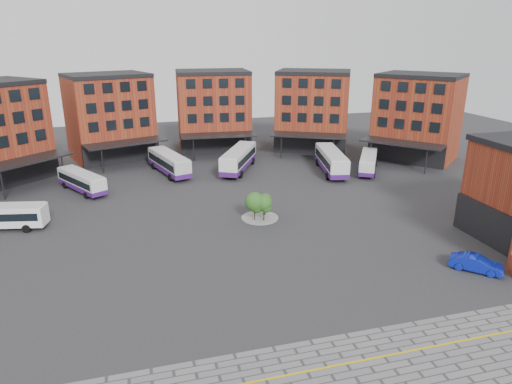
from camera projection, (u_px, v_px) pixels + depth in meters
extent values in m
plane|color=#28282B|center=(274.00, 267.00, 42.76)|extent=(160.00, 160.00, 0.00)
cube|color=gold|center=(365.00, 360.00, 30.48)|extent=(26.00, 0.15, 0.02)
cube|color=black|center=(17.00, 172.00, 65.46)|extent=(10.00, 9.07, 4.00)
cube|color=black|center=(9.00, 122.00, 63.02)|extent=(8.60, 7.77, 8.00)
cube|color=black|center=(25.00, 161.00, 63.61)|extent=(12.61, 11.97, 0.25)
cylinder|color=black|center=(2.00, 185.00, 59.72)|extent=(0.20, 0.20, 4.00)
cylinder|color=black|center=(63.00, 169.00, 66.96)|extent=(0.20, 0.20, 4.00)
cube|color=brown|center=(110.00, 118.00, 79.03)|extent=(15.55, 13.69, 14.00)
cube|color=black|center=(122.00, 152.00, 76.86)|extent=(12.45, 4.71, 4.00)
cube|color=black|center=(106.00, 75.00, 76.65)|extent=(15.65, 13.97, 0.60)
cube|color=black|center=(118.00, 109.00, 74.37)|extent=(10.87, 3.87, 8.00)
cube|color=black|center=(126.00, 143.00, 74.38)|extent=(13.72, 8.39, 0.25)
cylinder|color=black|center=(102.00, 161.00, 71.19)|extent=(0.20, 0.20, 4.00)
cylinder|color=black|center=(157.00, 153.00, 76.04)|extent=(0.20, 0.20, 4.00)
cube|color=brown|center=(213.00, 112.00, 85.90)|extent=(13.67, 10.88, 14.00)
cube|color=black|center=(217.00, 143.00, 83.02)|extent=(13.00, 1.41, 4.00)
cube|color=black|center=(212.00, 72.00, 83.53)|extent=(13.69, 11.18, 0.60)
cube|color=black|center=(216.00, 104.00, 80.50)|extent=(11.42, 0.95, 8.00)
cube|color=black|center=(218.00, 135.00, 80.20)|extent=(13.28, 5.30, 0.25)
cylinder|color=black|center=(194.00, 150.00, 78.33)|extent=(0.20, 0.20, 4.00)
cylinder|color=black|center=(246.00, 147.00, 80.02)|extent=(0.20, 0.20, 4.00)
cube|color=brown|center=(313.00, 112.00, 85.84)|extent=(16.12, 14.81, 14.00)
cube|color=black|center=(309.00, 143.00, 82.97)|extent=(11.81, 6.35, 4.00)
cube|color=black|center=(314.00, 72.00, 83.47)|extent=(16.26, 15.08, 0.60)
cube|color=black|center=(311.00, 104.00, 80.45)|extent=(10.26, 5.33, 8.00)
cube|color=black|center=(308.00, 135.00, 80.15)|extent=(13.58, 9.82, 0.25)
cylinder|color=black|center=(281.00, 147.00, 80.00)|extent=(0.20, 0.20, 4.00)
cylinder|color=black|center=(333.00, 150.00, 78.26)|extent=(0.20, 0.20, 4.00)
cube|color=brown|center=(417.00, 118.00, 78.86)|extent=(16.02, 16.39, 14.00)
cube|color=black|center=(405.00, 152.00, 76.72)|extent=(8.74, 10.28, 4.00)
cube|color=black|center=(422.00, 75.00, 76.49)|extent=(16.25, 16.58, 0.60)
cube|color=black|center=(410.00, 109.00, 74.22)|extent=(7.47, 8.86, 8.00)
cube|color=black|center=(402.00, 143.00, 74.24)|extent=(11.73, 12.79, 0.25)
cylinder|color=black|center=(370.00, 153.00, 75.94)|extent=(0.20, 0.20, 4.00)
cylinder|color=black|center=(426.00, 161.00, 71.04)|extent=(0.20, 0.20, 4.00)
cube|color=black|center=(496.00, 230.00, 46.01)|extent=(0.40, 12.00, 4.00)
cylinder|color=gray|center=(260.00, 218.00, 54.19)|extent=(4.40, 4.40, 0.12)
cylinder|color=#332114|center=(255.00, 214.00, 53.18)|extent=(0.14, 0.14, 1.68)
sphere|color=#194B1C|center=(255.00, 202.00, 52.69)|extent=(2.28, 2.28, 2.28)
sphere|color=#194B1C|center=(257.00, 206.00, 52.77)|extent=(1.60, 1.60, 1.60)
cylinder|color=#332114|center=(265.00, 210.00, 54.72)|extent=(0.14, 0.14, 1.46)
sphere|color=#194B1C|center=(265.00, 200.00, 54.29)|extent=(1.56, 1.56, 1.56)
sphere|color=#194B1C|center=(267.00, 204.00, 54.34)|extent=(1.09, 1.09, 1.09)
cylinder|color=#332114|center=(264.00, 215.00, 53.08)|extent=(0.14, 0.14, 1.62)
sphere|color=#194B1C|center=(264.00, 203.00, 52.61)|extent=(1.91, 1.91, 1.91)
sphere|color=#194B1C|center=(266.00, 207.00, 52.68)|extent=(1.33, 1.33, 1.33)
cylinder|color=black|center=(26.00, 229.00, 50.10)|extent=(0.95, 0.46, 0.92)
cylinder|color=black|center=(35.00, 221.00, 52.26)|extent=(0.95, 0.46, 0.92)
cube|color=silver|center=(82.00, 180.00, 63.02)|extent=(7.05, 9.65, 2.21)
cube|color=black|center=(82.00, 179.00, 62.97)|extent=(6.69, 9.00, 0.86)
cube|color=silver|center=(81.00, 172.00, 62.65)|extent=(6.77, 9.27, 0.11)
cube|color=black|center=(66.00, 172.00, 66.12)|extent=(1.70, 1.09, 0.99)
cube|color=#461974|center=(82.00, 186.00, 63.27)|extent=(7.11, 9.71, 0.63)
cylinder|color=black|center=(65.00, 185.00, 64.69)|extent=(0.70, 0.91, 0.90)
cylinder|color=black|center=(80.00, 182.00, 66.23)|extent=(0.70, 0.91, 0.90)
cylinder|color=black|center=(86.00, 195.00, 60.55)|extent=(0.70, 0.91, 0.90)
cylinder|color=black|center=(102.00, 192.00, 62.10)|extent=(0.70, 0.91, 0.90)
cube|color=silver|center=(169.00, 162.00, 71.15)|extent=(5.81, 11.92, 2.59)
cube|color=black|center=(169.00, 161.00, 71.08)|extent=(5.61, 11.04, 1.01)
cube|color=silver|center=(168.00, 154.00, 70.71)|extent=(5.58, 11.44, 0.13)
cube|color=black|center=(156.00, 153.00, 75.67)|extent=(2.19, 0.75, 1.16)
cube|color=#461974|center=(169.00, 168.00, 71.45)|extent=(5.86, 11.97, 0.74)
cylinder|color=black|center=(153.00, 166.00, 73.93)|extent=(0.60, 1.11, 1.06)
cylinder|color=black|center=(169.00, 164.00, 75.24)|extent=(0.60, 1.11, 1.06)
cylinder|color=black|center=(170.00, 178.00, 67.93)|extent=(0.60, 1.11, 1.06)
cylinder|color=black|center=(187.00, 175.00, 69.24)|extent=(0.60, 1.11, 1.06)
cube|color=white|center=(239.00, 158.00, 72.91)|extent=(8.33, 12.26, 2.76)
cube|color=black|center=(239.00, 157.00, 72.84)|extent=(7.91, 11.41, 1.07)
cube|color=silver|center=(239.00, 149.00, 72.44)|extent=(8.00, 11.77, 0.14)
cube|color=black|center=(248.00, 148.00, 78.45)|extent=(2.17, 1.24, 1.24)
cube|color=#461974|center=(239.00, 164.00, 73.23)|extent=(8.38, 12.31, 0.79)
cylinder|color=black|center=(237.00, 160.00, 77.33)|extent=(0.83, 1.15, 1.13)
cylinder|color=black|center=(253.00, 161.00, 76.73)|extent=(0.83, 1.15, 1.13)
cylinder|color=black|center=(223.00, 173.00, 70.01)|extent=(0.83, 1.15, 1.13)
cylinder|color=black|center=(241.00, 174.00, 69.42)|extent=(0.83, 1.15, 1.13)
cube|color=white|center=(331.00, 160.00, 71.85)|extent=(5.26, 12.65, 2.75)
cube|color=black|center=(331.00, 159.00, 71.79)|extent=(5.12, 11.69, 1.07)
cube|color=silver|center=(332.00, 151.00, 71.39)|extent=(5.05, 12.14, 0.13)
cube|color=black|center=(324.00, 149.00, 77.50)|extent=(2.36, 0.60, 1.23)
cube|color=#461974|center=(331.00, 166.00, 72.17)|extent=(5.31, 12.69, 0.78)
cylinder|color=black|center=(317.00, 162.00, 75.96)|extent=(0.56, 1.17, 1.12)
cylinder|color=black|center=(334.00, 162.00, 76.12)|extent=(0.56, 1.17, 1.12)
cylinder|color=black|center=(327.00, 176.00, 68.51)|extent=(0.56, 1.17, 1.12)
cylinder|color=black|center=(346.00, 176.00, 68.67)|extent=(0.56, 1.17, 1.12)
cube|color=white|center=(368.00, 161.00, 72.44)|extent=(7.20, 9.82, 2.25)
cube|color=black|center=(368.00, 160.00, 72.38)|extent=(6.83, 9.16, 0.87)
cube|color=silver|center=(369.00, 154.00, 72.06)|extent=(6.91, 9.43, 0.11)
cube|color=black|center=(370.00, 153.00, 76.87)|extent=(1.73, 1.11, 1.01)
cube|color=#461974|center=(368.00, 166.00, 72.70)|extent=(7.25, 9.88, 0.64)
cylinder|color=black|center=(362.00, 163.00, 76.05)|extent=(0.71, 0.93, 0.92)
cylinder|color=black|center=(376.00, 164.00, 75.46)|extent=(0.71, 0.93, 0.92)
cylinder|color=black|center=(359.00, 174.00, 70.18)|extent=(0.71, 0.93, 0.92)
cylinder|color=black|center=(374.00, 175.00, 69.58)|extent=(0.71, 0.93, 0.92)
imported|color=#0D1EB1|center=(476.00, 264.00, 41.83)|extent=(4.38, 4.35, 1.51)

